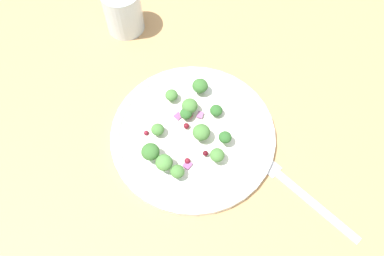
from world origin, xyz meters
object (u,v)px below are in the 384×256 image
at_px(broccoli_floret_0, 215,111).
at_px(broccoli_floret_2, 200,132).
at_px(plate, 192,133).
at_px(broccoli_floret_1, 157,132).
at_px(fork, 300,192).
at_px(water_glass, 122,11).

xyz_separation_m(broccoli_floret_0, broccoli_floret_2, (0.03, 0.04, 0.01)).
bearing_deg(plate, broccoli_floret_2, 137.87).
bearing_deg(broccoli_floret_2, broccoli_floret_1, -5.28).
relative_size(broccoli_floret_1, fork, 0.14).
height_order(broccoli_floret_1, fork, broccoli_floret_1).
relative_size(broccoli_floret_0, broccoli_floret_2, 0.74).
distance_m(plate, water_glass, 0.27).
bearing_deg(fork, broccoli_floret_1, -24.35).
bearing_deg(fork, plate, -32.71).
bearing_deg(broccoli_floret_2, plate, -42.13).
height_order(broccoli_floret_0, broccoli_floret_2, broccoli_floret_2).
bearing_deg(plate, fork, 147.29).
relative_size(plate, broccoli_floret_0, 12.80).
xyz_separation_m(plate, fork, (-0.16, 0.10, -0.01)).
bearing_deg(water_glass, plate, 116.72).
xyz_separation_m(plate, broccoli_floret_0, (-0.04, -0.03, 0.02)).
height_order(broccoli_floret_0, fork, broccoli_floret_0).
relative_size(fork, water_glass, 1.71).
height_order(plate, water_glass, water_glass).
bearing_deg(broccoli_floret_1, water_glass, -75.14).
bearing_deg(broccoli_floret_1, plate, -174.76).
bearing_deg(fork, water_glass, -50.67).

